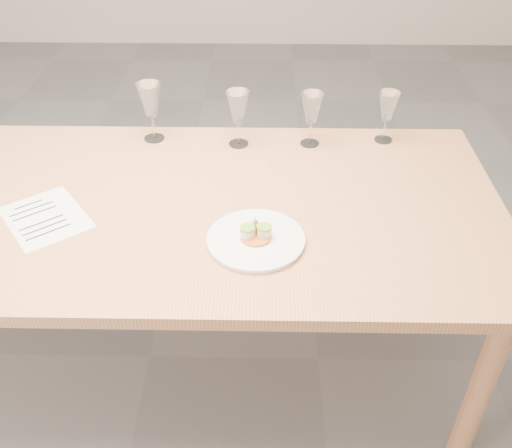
{
  "coord_description": "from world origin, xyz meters",
  "views": [
    {
      "loc": [
        0.45,
        -1.47,
        1.78
      ],
      "look_at": [
        0.42,
        -0.18,
        0.8
      ],
      "focal_mm": 40.0,
      "sensor_mm": 36.0,
      "label": 1
    }
  ],
  "objects_px": {
    "recipe_sheet": "(45,217)",
    "wine_glass_1": "(150,101)",
    "wine_glass_4": "(388,107)",
    "dinner_plate": "(256,239)",
    "wine_glass_2": "(238,108)",
    "wine_glass_3": "(312,109)",
    "dining_table": "(126,218)"
  },
  "relations": [
    {
      "from": "wine_glass_1",
      "to": "wine_glass_2",
      "type": "distance_m",
      "value": 0.32
    },
    {
      "from": "recipe_sheet",
      "to": "wine_glass_1",
      "type": "bearing_deg",
      "value": 25.58
    },
    {
      "from": "recipe_sheet",
      "to": "wine_glass_4",
      "type": "xyz_separation_m",
      "value": [
        1.1,
        0.5,
        0.13
      ]
    },
    {
      "from": "dinner_plate",
      "to": "wine_glass_1",
      "type": "xyz_separation_m",
      "value": [
        -0.39,
        0.6,
        0.14
      ]
    },
    {
      "from": "wine_glass_1",
      "to": "wine_glass_2",
      "type": "relative_size",
      "value": 1.05
    },
    {
      "from": "dining_table",
      "to": "wine_glass_4",
      "type": "height_order",
      "value": "wine_glass_4"
    },
    {
      "from": "recipe_sheet",
      "to": "wine_glass_3",
      "type": "bearing_deg",
      "value": -7.97
    },
    {
      "from": "wine_glass_3",
      "to": "wine_glass_4",
      "type": "height_order",
      "value": "wine_glass_3"
    },
    {
      "from": "wine_glass_1",
      "to": "wine_glass_4",
      "type": "xyz_separation_m",
      "value": [
        0.85,
        0.0,
        -0.02
      ]
    },
    {
      "from": "dinner_plate",
      "to": "wine_glass_3",
      "type": "height_order",
      "value": "wine_glass_3"
    },
    {
      "from": "dinner_plate",
      "to": "recipe_sheet",
      "type": "xyz_separation_m",
      "value": [
        -0.64,
        0.11,
        -0.01
      ]
    },
    {
      "from": "wine_glass_1",
      "to": "wine_glass_3",
      "type": "xyz_separation_m",
      "value": [
        0.58,
        -0.03,
        -0.01
      ]
    },
    {
      "from": "wine_glass_2",
      "to": "wine_glass_1",
      "type": "bearing_deg",
      "value": 173.54
    },
    {
      "from": "wine_glass_1",
      "to": "wine_glass_3",
      "type": "height_order",
      "value": "wine_glass_1"
    },
    {
      "from": "wine_glass_3",
      "to": "wine_glass_4",
      "type": "relative_size",
      "value": 1.04
    },
    {
      "from": "wine_glass_3",
      "to": "wine_glass_4",
      "type": "distance_m",
      "value": 0.28
    },
    {
      "from": "dinner_plate",
      "to": "wine_glass_1",
      "type": "height_order",
      "value": "wine_glass_1"
    },
    {
      "from": "dinner_plate",
      "to": "wine_glass_1",
      "type": "bearing_deg",
      "value": 122.85
    },
    {
      "from": "dining_table",
      "to": "wine_glass_2",
      "type": "xyz_separation_m",
      "value": [
        0.35,
        0.37,
        0.21
      ]
    },
    {
      "from": "wine_glass_2",
      "to": "wine_glass_4",
      "type": "relative_size",
      "value": 1.08
    },
    {
      "from": "recipe_sheet",
      "to": "wine_glass_3",
      "type": "relative_size",
      "value": 1.74
    },
    {
      "from": "dinner_plate",
      "to": "recipe_sheet",
      "type": "relative_size",
      "value": 0.82
    },
    {
      "from": "wine_glass_1",
      "to": "wine_glass_4",
      "type": "relative_size",
      "value": 1.14
    },
    {
      "from": "wine_glass_1",
      "to": "recipe_sheet",
      "type": "bearing_deg",
      "value": -116.91
    },
    {
      "from": "recipe_sheet",
      "to": "dinner_plate",
      "type": "bearing_deg",
      "value": -46.86
    },
    {
      "from": "dining_table",
      "to": "recipe_sheet",
      "type": "distance_m",
      "value": 0.25
    },
    {
      "from": "wine_glass_2",
      "to": "recipe_sheet",
      "type": "bearing_deg",
      "value": -140.89
    },
    {
      "from": "wine_glass_2",
      "to": "wine_glass_3",
      "type": "xyz_separation_m",
      "value": [
        0.26,
        0.01,
        -0.01
      ]
    },
    {
      "from": "dining_table",
      "to": "wine_glass_1",
      "type": "bearing_deg",
      "value": 85.11
    },
    {
      "from": "dining_table",
      "to": "wine_glass_4",
      "type": "distance_m",
      "value": 1.0
    },
    {
      "from": "dining_table",
      "to": "wine_glass_1",
      "type": "distance_m",
      "value": 0.46
    },
    {
      "from": "dining_table",
      "to": "wine_glass_2",
      "type": "relative_size",
      "value": 11.68
    }
  ]
}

